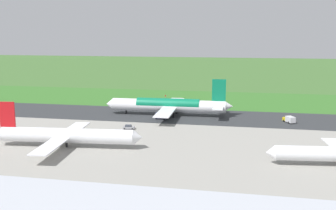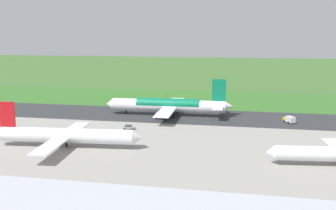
{
  "view_description": "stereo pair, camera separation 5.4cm",
  "coord_description": "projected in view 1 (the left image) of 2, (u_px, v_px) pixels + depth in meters",
  "views": [
    {
      "loc": [
        -41.94,
        159.68,
        34.43
      ],
      "look_at": [
        -10.93,
        0.0,
        4.5
      ],
      "focal_mm": 42.13,
      "sensor_mm": 36.0,
      "label": 1
    },
    {
      "loc": [
        -41.99,
        159.67,
        34.43
      ],
      "look_at": [
        -10.93,
        0.0,
        4.5
      ],
      "focal_mm": 42.13,
      "sensor_mm": 36.0,
      "label": 2
    }
  ],
  "objects": [
    {
      "name": "airliner_parked_mid",
      "position": [
        65.0,
        135.0,
        119.69
      ],
      "size": [
        47.07,
        38.56,
        13.73
      ],
      "color": "white",
      "rests_on": "ground"
    },
    {
      "name": "grass_verge_foreground",
      "position": [
        159.0,
        102.0,
        199.43
      ],
      "size": [
        600.0,
        80.0,
        0.04
      ],
      "primitive_type": "cube",
      "color": "#346B27",
      "rests_on": "ground"
    },
    {
      "name": "service_car_followme",
      "position": [
        129.0,
        127.0,
        142.32
      ],
      "size": [
        4.38,
        2.31,
        1.62
      ],
      "color": "gray",
      "rests_on": "ground"
    },
    {
      "name": "runway_asphalt",
      "position": [
        143.0,
        114.0,
        168.25
      ],
      "size": [
        600.0,
        30.67,
        0.06
      ],
      "primitive_type": "cube",
      "color": "#2D3033",
      "rests_on": "ground"
    },
    {
      "name": "no_stopping_sign",
      "position": [
        165.0,
        97.0,
        203.53
      ],
      "size": [
        0.6,
        0.1,
        2.63
      ],
      "color": "slate",
      "rests_on": "ground"
    },
    {
      "name": "apron_concrete",
      "position": [
        104.0,
        145.0,
        122.35
      ],
      "size": [
        440.0,
        110.0,
        0.05
      ],
      "primitive_type": "cube",
      "color": "gray",
      "rests_on": "ground"
    },
    {
      "name": "ground_plane",
      "position": [
        143.0,
        114.0,
        168.26
      ],
      "size": [
        800.0,
        800.0,
        0.0
      ],
      "primitive_type": "plane",
      "color": "#3D662D"
    },
    {
      "name": "traffic_cone_orange",
      "position": [
        155.0,
        101.0,
        200.27
      ],
      "size": [
        0.4,
        0.4,
        0.55
      ],
      "primitive_type": "cone",
      "color": "orange",
      "rests_on": "ground"
    },
    {
      "name": "airliner_main",
      "position": [
        169.0,
        105.0,
        165.36
      ],
      "size": [
        54.04,
        44.12,
        15.88
      ],
      "color": "white",
      "rests_on": "ground"
    },
    {
      "name": "service_truck_baggage",
      "position": [
        289.0,
        119.0,
        152.24
      ],
      "size": [
        4.6,
        6.2,
        2.65
      ],
      "color": "gold",
      "rests_on": "ground"
    }
  ]
}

